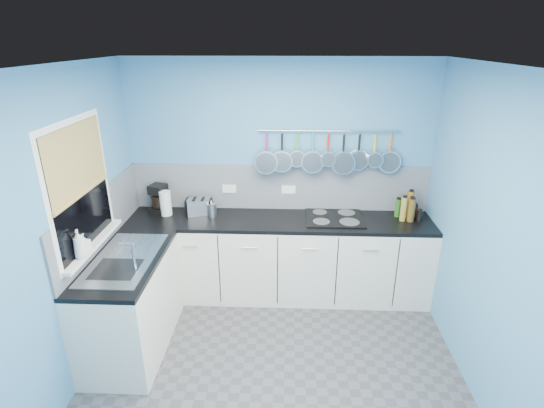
# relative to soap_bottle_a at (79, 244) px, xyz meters

# --- Properties ---
(floor) EXTENTS (3.20, 3.00, 0.02)m
(floor) POSITION_rel_soap_bottle_a_xyz_m (1.53, -0.05, -1.18)
(floor) COLOR #47474C
(floor) RESTS_ON ground
(ceiling) EXTENTS (3.20, 3.00, 0.02)m
(ceiling) POSITION_rel_soap_bottle_a_xyz_m (1.53, -0.05, 1.34)
(ceiling) COLOR white
(ceiling) RESTS_ON ground
(wall_back) EXTENTS (3.20, 0.02, 2.50)m
(wall_back) POSITION_rel_soap_bottle_a_xyz_m (1.53, 1.46, 0.08)
(wall_back) COLOR teal
(wall_back) RESTS_ON ground
(wall_left) EXTENTS (0.02, 3.00, 2.50)m
(wall_left) POSITION_rel_soap_bottle_a_xyz_m (-0.08, -0.05, 0.08)
(wall_left) COLOR teal
(wall_left) RESTS_ON ground
(wall_right) EXTENTS (0.02, 3.00, 2.50)m
(wall_right) POSITION_rel_soap_bottle_a_xyz_m (3.14, -0.05, 0.08)
(wall_right) COLOR teal
(wall_right) RESTS_ON ground
(backsplash_back) EXTENTS (3.20, 0.02, 0.50)m
(backsplash_back) POSITION_rel_soap_bottle_a_xyz_m (1.53, 1.44, -0.02)
(backsplash_back) COLOR #9699A1
(backsplash_back) RESTS_ON wall_back
(backsplash_left) EXTENTS (0.02, 1.80, 0.50)m
(backsplash_left) POSITION_rel_soap_bottle_a_xyz_m (-0.06, 0.55, -0.02)
(backsplash_left) COLOR #9699A1
(backsplash_left) RESTS_ON wall_left
(cabinet_run_back) EXTENTS (3.20, 0.60, 0.86)m
(cabinet_run_back) POSITION_rel_soap_bottle_a_xyz_m (1.53, 1.15, -0.74)
(cabinet_run_back) COLOR silver
(cabinet_run_back) RESTS_ON ground
(worktop_back) EXTENTS (3.20, 0.60, 0.04)m
(worktop_back) POSITION_rel_soap_bottle_a_xyz_m (1.53, 1.15, -0.29)
(worktop_back) COLOR black
(worktop_back) RESTS_ON cabinet_run_back
(cabinet_run_left) EXTENTS (0.60, 1.20, 0.86)m
(cabinet_run_left) POSITION_rel_soap_bottle_a_xyz_m (0.23, 0.25, -0.74)
(cabinet_run_left) COLOR silver
(cabinet_run_left) RESTS_ON ground
(worktop_left) EXTENTS (0.60, 1.20, 0.04)m
(worktop_left) POSITION_rel_soap_bottle_a_xyz_m (0.23, 0.25, -0.29)
(worktop_left) COLOR black
(worktop_left) RESTS_ON cabinet_run_left
(window_frame) EXTENTS (0.01, 1.00, 1.10)m
(window_frame) POSITION_rel_soap_bottle_a_xyz_m (-0.05, 0.25, 0.38)
(window_frame) COLOR white
(window_frame) RESTS_ON wall_left
(window_glass) EXTENTS (0.01, 0.90, 1.00)m
(window_glass) POSITION_rel_soap_bottle_a_xyz_m (-0.04, 0.25, 0.38)
(window_glass) COLOR black
(window_glass) RESTS_ON wall_left
(bamboo_blind) EXTENTS (0.01, 0.90, 0.55)m
(bamboo_blind) POSITION_rel_soap_bottle_a_xyz_m (-0.03, 0.25, 0.61)
(bamboo_blind) COLOR tan
(bamboo_blind) RESTS_ON wall_left
(window_sill) EXTENTS (0.10, 0.98, 0.03)m
(window_sill) POSITION_rel_soap_bottle_a_xyz_m (-0.02, 0.25, -0.13)
(window_sill) COLOR white
(window_sill) RESTS_ON wall_left
(sink_unit) EXTENTS (0.50, 0.95, 0.01)m
(sink_unit) POSITION_rel_soap_bottle_a_xyz_m (0.23, 0.25, -0.27)
(sink_unit) COLOR silver
(sink_unit) RESTS_ON worktop_left
(mixer_tap) EXTENTS (0.12, 0.08, 0.26)m
(mixer_tap) POSITION_rel_soap_bottle_a_xyz_m (0.39, 0.07, -0.14)
(mixer_tap) COLOR silver
(mixer_tap) RESTS_ON worktop_left
(socket_left) EXTENTS (0.15, 0.01, 0.09)m
(socket_left) POSITION_rel_soap_bottle_a_xyz_m (0.98, 1.43, -0.04)
(socket_left) COLOR white
(socket_left) RESTS_ON backsplash_back
(socket_right) EXTENTS (0.15, 0.01, 0.09)m
(socket_right) POSITION_rel_soap_bottle_a_xyz_m (1.63, 1.43, -0.04)
(socket_right) COLOR white
(socket_right) RESTS_ON backsplash_back
(pot_rail) EXTENTS (1.45, 0.02, 0.02)m
(pot_rail) POSITION_rel_soap_bottle_a_xyz_m (2.03, 1.40, 0.61)
(pot_rail) COLOR silver
(pot_rail) RESTS_ON wall_back
(soap_bottle_a) EXTENTS (0.12, 0.12, 0.24)m
(soap_bottle_a) POSITION_rel_soap_bottle_a_xyz_m (0.00, 0.00, 0.00)
(soap_bottle_a) COLOR white
(soap_bottle_a) RESTS_ON window_sill
(soap_bottle_b) EXTENTS (0.10, 0.10, 0.17)m
(soap_bottle_b) POSITION_rel_soap_bottle_a_xyz_m (0.00, 0.07, -0.03)
(soap_bottle_b) COLOR white
(soap_bottle_b) RESTS_ON window_sill
(paper_towel) EXTENTS (0.15, 0.15, 0.27)m
(paper_towel) POSITION_rel_soap_bottle_a_xyz_m (0.33, 1.21, -0.14)
(paper_towel) COLOR white
(paper_towel) RESTS_ON worktop_back
(coffee_maker) EXTENTS (0.22, 0.23, 0.30)m
(coffee_maker) POSITION_rel_soap_bottle_a_xyz_m (0.23, 1.29, -0.12)
(coffee_maker) COLOR black
(coffee_maker) RESTS_ON worktop_back
(toaster) EXTENTS (0.29, 0.22, 0.17)m
(toaster) POSITION_rel_soap_bottle_a_xyz_m (0.67, 1.26, -0.19)
(toaster) COLOR silver
(toaster) RESTS_ON worktop_back
(canister) EXTENTS (0.11, 0.11, 0.14)m
(canister) POSITION_rel_soap_bottle_a_xyz_m (0.82, 1.20, -0.20)
(canister) COLOR silver
(canister) RESTS_ON worktop_back
(hob) EXTENTS (0.59, 0.52, 0.01)m
(hob) POSITION_rel_soap_bottle_a_xyz_m (2.11, 1.20, -0.26)
(hob) COLOR black
(hob) RESTS_ON worktop_back
(pan_0) EXTENTS (0.25, 0.13, 0.44)m
(pan_0) POSITION_rel_soap_bottle_a_xyz_m (1.40, 1.39, 0.39)
(pan_0) COLOR silver
(pan_0) RESTS_ON pot_rail
(pan_1) EXTENTS (0.23, 0.11, 0.42)m
(pan_1) POSITION_rel_soap_bottle_a_xyz_m (1.55, 1.39, 0.40)
(pan_1) COLOR silver
(pan_1) RESTS_ON pot_rail
(pan_2) EXTENTS (0.18, 0.08, 0.37)m
(pan_2) POSITION_rel_soap_bottle_a_xyz_m (1.71, 1.39, 0.43)
(pan_2) COLOR silver
(pan_2) RESTS_ON pot_rail
(pan_3) EXTENTS (0.24, 0.10, 0.43)m
(pan_3) POSITION_rel_soap_bottle_a_xyz_m (1.87, 1.39, 0.40)
(pan_3) COLOR silver
(pan_3) RESTS_ON pot_rail
(pan_4) EXTENTS (0.16, 0.13, 0.35)m
(pan_4) POSITION_rel_soap_bottle_a_xyz_m (2.03, 1.39, 0.44)
(pan_4) COLOR silver
(pan_4) RESTS_ON pot_rail
(pan_5) EXTENTS (0.25, 0.11, 0.44)m
(pan_5) POSITION_rel_soap_bottle_a_xyz_m (2.19, 1.39, 0.39)
(pan_5) COLOR silver
(pan_5) RESTS_ON pot_rail
(pan_6) EXTENTS (0.22, 0.06, 0.41)m
(pan_6) POSITION_rel_soap_bottle_a_xyz_m (2.35, 1.39, 0.41)
(pan_6) COLOR silver
(pan_6) RESTS_ON pot_rail
(pan_7) EXTENTS (0.16, 0.13, 0.35)m
(pan_7) POSITION_rel_soap_bottle_a_xyz_m (2.51, 1.39, 0.43)
(pan_7) COLOR silver
(pan_7) RESTS_ON pot_rail
(pan_8) EXTENTS (0.23, 0.07, 0.42)m
(pan_8) POSITION_rel_soap_bottle_a_xyz_m (2.67, 1.39, 0.40)
(pan_8) COLOR silver
(pan_8) RESTS_ON pot_rail
(condiment_0) EXTENTS (0.07, 0.07, 0.13)m
(condiment_0) POSITION_rel_soap_bottle_a_xyz_m (2.96, 1.28, -0.21)
(condiment_0) COLOR #4C190C
(condiment_0) RESTS_ON worktop_back
(condiment_1) EXTENTS (0.07, 0.07, 0.29)m
(condiment_1) POSITION_rel_soap_bottle_a_xyz_m (2.90, 1.27, -0.13)
(condiment_1) COLOR #8C5914
(condiment_1) RESTS_ON worktop_back
(condiment_2) EXTENTS (0.06, 0.06, 0.20)m
(condiment_2) POSITION_rel_soap_bottle_a_xyz_m (2.79, 1.28, -0.17)
(condiment_2) COLOR #265919
(condiment_2) RESTS_ON worktop_back
(condiment_3) EXTENTS (0.05, 0.05, 0.11)m
(condiment_3) POSITION_rel_soap_bottle_a_xyz_m (2.99, 1.18, -0.22)
(condiment_3) COLOR black
(condiment_3) RESTS_ON worktop_back
(condiment_4) EXTENTS (0.07, 0.07, 0.25)m
(condiment_4) POSITION_rel_soap_bottle_a_xyz_m (2.89, 1.16, -0.15)
(condiment_4) COLOR brown
(condiment_4) RESTS_ON worktop_back
(condiment_5) EXTENTS (0.06, 0.06, 0.25)m
(condiment_5) POSITION_rel_soap_bottle_a_xyz_m (2.82, 1.17, -0.14)
(condiment_5) COLOR olive
(condiment_5) RESTS_ON worktop_back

